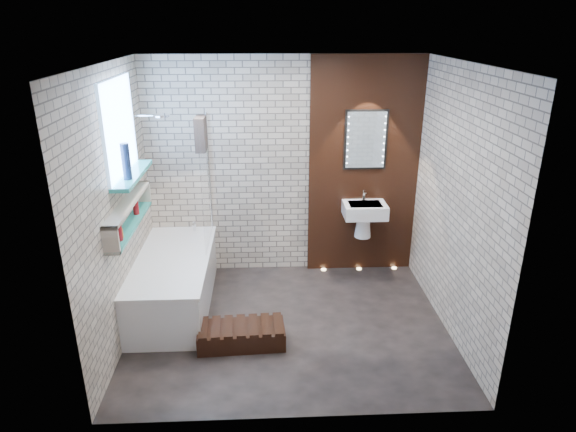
{
  "coord_description": "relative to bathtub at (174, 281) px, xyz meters",
  "views": [
    {
      "loc": [
        -0.22,
        -4.42,
        2.94
      ],
      "look_at": [
        0.0,
        0.15,
        1.15
      ],
      "focal_mm": 31.3,
      "sensor_mm": 36.0,
      "label": 1
    }
  ],
  "objects": [
    {
      "name": "ground",
      "position": [
        1.22,
        -0.45,
        -0.29
      ],
      "size": [
        3.2,
        3.2,
        0.0
      ],
      "primitive_type": "plane",
      "color": "black",
      "rests_on": "ground"
    },
    {
      "name": "room_shell",
      "position": [
        1.22,
        -0.45,
        1.01
      ],
      "size": [
        3.24,
        3.2,
        2.6
      ],
      "color": "gray",
      "rests_on": "ground"
    },
    {
      "name": "walnut_panel",
      "position": [
        2.17,
        0.82,
        1.01
      ],
      "size": [
        1.3,
        0.06,
        2.6
      ],
      "primitive_type": "cube",
      "color": "black",
      "rests_on": "ground"
    },
    {
      "name": "clerestory_window",
      "position": [
        -0.34,
        -0.1,
        1.61
      ],
      "size": [
        0.18,
        1.0,
        0.94
      ],
      "color": "#7FADE0",
      "rests_on": "room_shell"
    },
    {
      "name": "display_niche",
      "position": [
        -0.31,
        -0.3,
        0.91
      ],
      "size": [
        0.14,
        1.3,
        0.26
      ],
      "color": "teal",
      "rests_on": "room_shell"
    },
    {
      "name": "bathtub",
      "position": [
        0.0,
        0.0,
        0.0
      ],
      "size": [
        0.79,
        1.74,
        0.7
      ],
      "color": "white",
      "rests_on": "ground"
    },
    {
      "name": "bath_screen",
      "position": [
        0.35,
        0.44,
        0.99
      ],
      "size": [
        0.01,
        0.78,
        1.4
      ],
      "primitive_type": "cube",
      "color": "white",
      "rests_on": "bathtub"
    },
    {
      "name": "towel",
      "position": [
        0.35,
        0.27,
        1.56
      ],
      "size": [
        0.1,
        0.27,
        0.35
      ],
      "primitive_type": "cube",
      "color": "#2A2421",
      "rests_on": "bath_screen"
    },
    {
      "name": "shower_head",
      "position": [
        -0.08,
        0.5,
        1.71
      ],
      "size": [
        0.18,
        0.18,
        0.02
      ],
      "primitive_type": "cylinder",
      "color": "silver",
      "rests_on": "room_shell"
    },
    {
      "name": "washbasin",
      "position": [
        2.17,
        0.62,
        0.5
      ],
      "size": [
        0.5,
        0.36,
        0.58
      ],
      "color": "white",
      "rests_on": "walnut_panel"
    },
    {
      "name": "led_mirror",
      "position": [
        2.17,
        0.78,
        1.36
      ],
      "size": [
        0.5,
        0.02,
        0.7
      ],
      "color": "black",
      "rests_on": "walnut_panel"
    },
    {
      "name": "walnut_step",
      "position": [
        0.75,
        -0.75,
        -0.2
      ],
      "size": [
        0.85,
        0.41,
        0.19
      ],
      "primitive_type": "cube",
      "rotation": [
        0.0,
        0.0,
        0.05
      ],
      "color": "black",
      "rests_on": "ground"
    },
    {
      "name": "niche_bottles",
      "position": [
        -0.31,
        -0.44,
        0.88
      ],
      "size": [
        0.06,
        0.71,
        0.15
      ],
      "color": "#B7681C",
      "rests_on": "display_niche"
    },
    {
      "name": "sill_vases",
      "position": [
        -0.28,
        -0.3,
        1.43
      ],
      "size": [
        0.08,
        0.08,
        0.34
      ],
      "color": "#131E36",
      "rests_on": "clerestory_window"
    },
    {
      "name": "floor_uplights",
      "position": [
        2.17,
        0.75,
        -0.29
      ],
      "size": [
        0.96,
        0.06,
        0.01
      ],
      "color": "#FFD899",
      "rests_on": "ground"
    }
  ]
}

